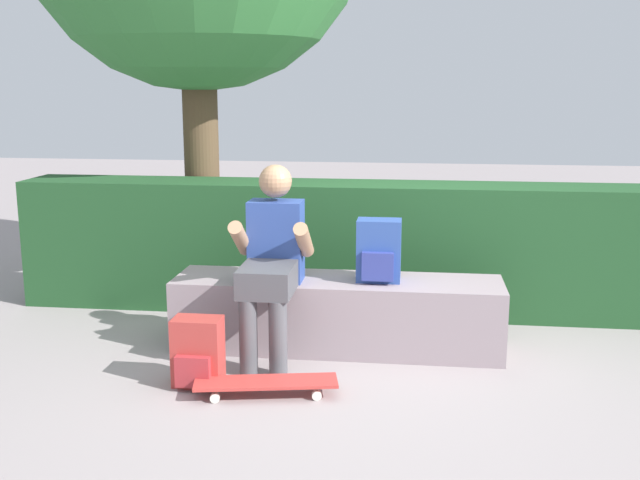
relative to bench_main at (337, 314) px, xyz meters
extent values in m
plane|color=gray|center=(0.00, -0.27, -0.23)|extent=(24.00, 24.00, 0.00)
cube|color=gray|center=(0.00, 0.00, 0.00)|extent=(2.14, 0.52, 0.47)
cube|color=#2D4793|center=(-0.39, -0.08, 0.49)|extent=(0.34, 0.22, 0.52)
sphere|color=tan|center=(-0.39, -0.08, 0.88)|extent=(0.21, 0.21, 0.21)
cube|color=#4C4C51|center=(-0.39, -0.39, 0.32)|extent=(0.32, 0.40, 0.17)
cylinder|color=#4C4C51|center=(-0.48, -0.54, 0.00)|extent=(0.11, 0.11, 0.47)
cylinder|color=#4C4C51|center=(-0.30, -0.54, 0.00)|extent=(0.11, 0.11, 0.47)
cylinder|color=tan|center=(-0.59, -0.22, 0.53)|extent=(0.09, 0.33, 0.27)
cylinder|color=tan|center=(-0.19, -0.22, 0.53)|extent=(0.09, 0.33, 0.27)
cube|color=#BC3833|center=(-0.31, -0.84, -0.15)|extent=(0.82, 0.35, 0.02)
cylinder|color=silver|center=(-0.05, -0.71, -0.21)|extent=(0.06, 0.04, 0.05)
cylinder|color=silver|center=(-0.02, -0.86, -0.21)|extent=(0.06, 0.04, 0.05)
cylinder|color=silver|center=(-0.60, -0.82, -0.21)|extent=(0.06, 0.04, 0.05)
cylinder|color=silver|center=(-0.57, -0.96, -0.21)|extent=(0.06, 0.04, 0.05)
cube|color=#2D4C99|center=(0.27, 0.00, 0.43)|extent=(0.28, 0.18, 0.40)
cube|color=#303C8E|center=(0.27, -0.11, 0.35)|extent=(0.20, 0.05, 0.18)
cube|color=#B23833|center=(-0.74, -0.72, -0.03)|extent=(0.28, 0.18, 0.40)
cube|color=#AD2F33|center=(-0.74, -0.83, -0.11)|extent=(0.20, 0.05, 0.18)
cube|color=#1F4A25|center=(0.45, 0.89, 0.26)|extent=(5.95, 0.52, 0.98)
cylinder|color=brown|center=(-1.27, 1.33, 1.04)|extent=(0.29, 0.29, 2.55)
camera|label=1|loc=(0.49, -4.77, 1.50)|focal=42.78mm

